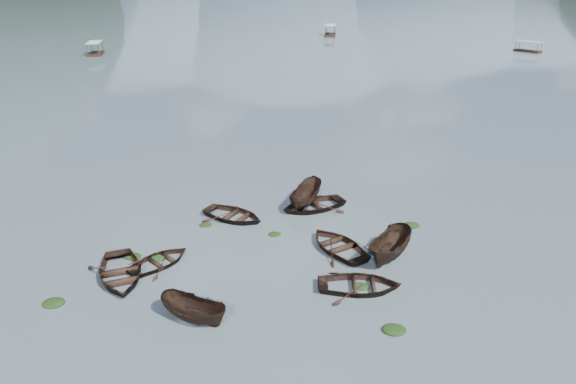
# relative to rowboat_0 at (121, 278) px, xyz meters

# --- Properties ---
(ground_plane) EXTENTS (2400.00, 2400.00, 0.00)m
(ground_plane) POSITION_rel_rowboat_0_xyz_m (8.92, -3.79, 0.00)
(ground_plane) COLOR #49555B
(rowboat_0) EXTENTS (5.30, 6.03, 1.04)m
(rowboat_0) POSITION_rel_rowboat_0_xyz_m (0.00, 0.00, 0.00)
(rowboat_0) COLOR black
(rowboat_0) RESTS_ON ground
(rowboat_1) EXTENTS (4.62, 4.78, 0.81)m
(rowboat_1) POSITION_rel_rowboat_0_xyz_m (1.80, 1.57, 0.00)
(rowboat_1) COLOR black
(rowboat_1) RESTS_ON ground
(rowboat_2) EXTENTS (4.11, 2.89, 1.49)m
(rowboat_2) POSITION_rel_rowboat_0_xyz_m (5.09, -3.44, 0.00)
(rowboat_2) COLOR black
(rowboat_2) RESTS_ON ground
(rowboat_3) EXTENTS (5.49, 5.77, 0.97)m
(rowboat_3) POSITION_rel_rowboat_0_xyz_m (12.35, 4.09, 0.00)
(rowboat_3) COLOR black
(rowboat_3) RESTS_ON ground
(rowboat_4) EXTENTS (4.69, 3.44, 0.94)m
(rowboat_4) POSITION_rel_rowboat_0_xyz_m (13.42, -0.21, 0.00)
(rowboat_4) COLOR black
(rowboat_4) RESTS_ON ground
(rowboat_5) EXTENTS (3.78, 4.91, 1.79)m
(rowboat_5) POSITION_rel_rowboat_0_xyz_m (15.43, 3.28, 0.00)
(rowboat_5) COLOR black
(rowboat_5) RESTS_ON ground
(rowboat_6) EXTENTS (5.53, 4.91, 0.95)m
(rowboat_6) POSITION_rel_rowboat_0_xyz_m (5.11, 7.86, 0.00)
(rowboat_6) COLOR black
(rowboat_6) RESTS_ON ground
(rowboat_7) EXTENTS (5.97, 5.45, 1.01)m
(rowboat_7) POSITION_rel_rowboat_0_xyz_m (10.60, 9.92, 0.00)
(rowboat_7) COLOR black
(rowboat_7) RESTS_ON ground
(rowboat_8) EXTENTS (2.97, 4.78, 1.73)m
(rowboat_8) POSITION_rel_rowboat_0_xyz_m (10.03, 10.61, 0.00)
(rowboat_8) COLOR black
(rowboat_8) RESTS_ON ground
(weed_clump_0) EXTENTS (1.19, 0.98, 0.26)m
(weed_clump_0) POSITION_rel_rowboat_0_xyz_m (-2.55, -2.68, 0.00)
(weed_clump_0) COLOR black
(weed_clump_0) RESTS_ON ground
(weed_clump_1) EXTENTS (1.02, 0.81, 0.22)m
(weed_clump_1) POSITION_rel_rowboat_0_xyz_m (1.45, 2.14, 0.00)
(weed_clump_1) COLOR black
(weed_clump_1) RESTS_ON ground
(weed_clump_2) EXTENTS (1.18, 0.95, 0.26)m
(weed_clump_2) POSITION_rel_rowboat_0_xyz_m (14.88, -3.61, 0.00)
(weed_clump_2) COLOR black
(weed_clump_2) RESTS_ON ground
(weed_clump_3) EXTENTS (0.86, 0.73, 0.19)m
(weed_clump_3) POSITION_rel_rowboat_0_xyz_m (8.21, 5.71, 0.00)
(weed_clump_3) COLOR black
(weed_clump_3) RESTS_ON ground
(weed_clump_4) EXTENTS (0.99, 0.78, 0.20)m
(weed_clump_4) POSITION_rel_rowboat_0_xyz_m (13.50, 0.01, 0.00)
(weed_clump_4) COLOR black
(weed_clump_4) RESTS_ON ground
(weed_clump_5) EXTENTS (1.04, 0.84, 0.22)m
(weed_clump_5) POSITION_rel_rowboat_0_xyz_m (-0.09, 2.26, 0.00)
(weed_clump_5) COLOR black
(weed_clump_5) RESTS_ON ground
(weed_clump_6) EXTENTS (0.89, 0.74, 0.18)m
(weed_clump_6) POSITION_rel_rowboat_0_xyz_m (3.40, 6.71, 0.00)
(weed_clump_6) COLOR black
(weed_clump_6) RESTS_ON ground
(weed_clump_7) EXTENTS (1.15, 0.92, 0.25)m
(weed_clump_7) POSITION_rel_rowboat_0_xyz_m (17.36, 7.63, 0.00)
(weed_clump_7) COLOR black
(weed_clump_7) RESTS_ON ground
(pontoon_left) EXTENTS (4.18, 6.78, 2.42)m
(pontoon_left) POSITION_rel_rowboat_0_xyz_m (-35.80, 80.80, 0.00)
(pontoon_left) COLOR black
(pontoon_left) RESTS_ON ground
(pontoon_centre) EXTENTS (3.17, 6.91, 2.60)m
(pontoon_centre) POSITION_rel_rowboat_0_xyz_m (12.32, 117.86, 0.00)
(pontoon_centre) COLOR black
(pontoon_centre) RESTS_ON ground
(pontoon_right) EXTENTS (5.41, 5.30, 2.05)m
(pontoon_right) POSITION_rel_rowboat_0_xyz_m (54.16, 91.42, 0.00)
(pontoon_right) COLOR black
(pontoon_right) RESTS_ON ground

